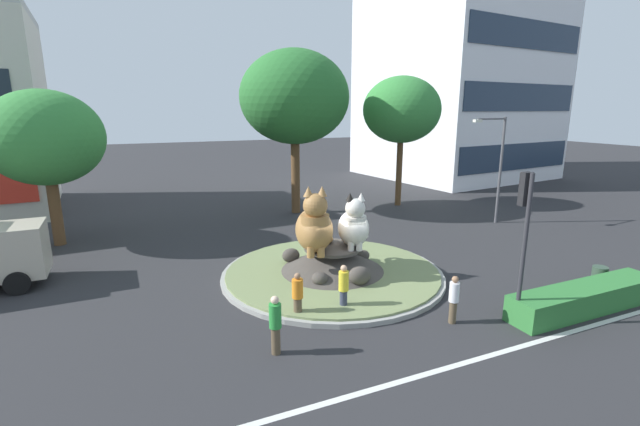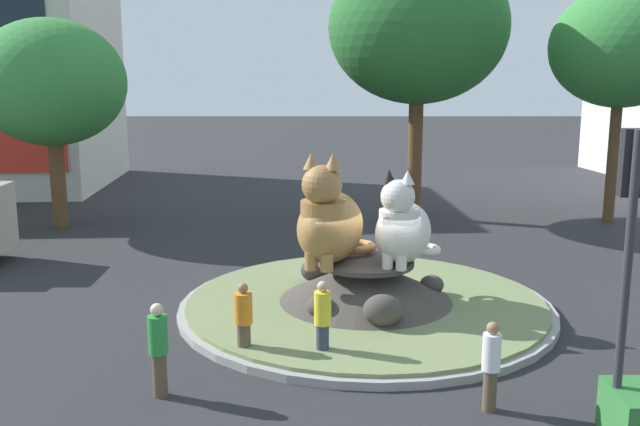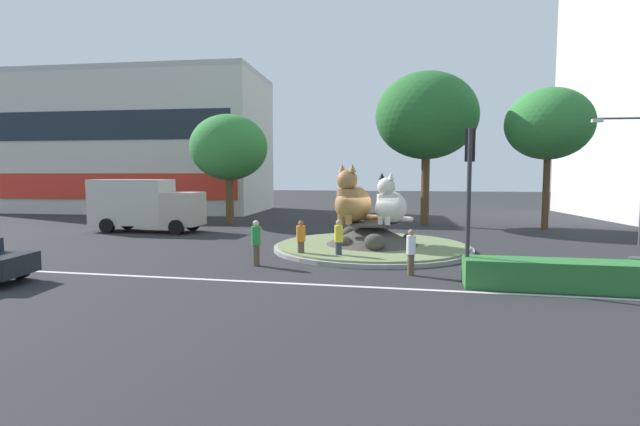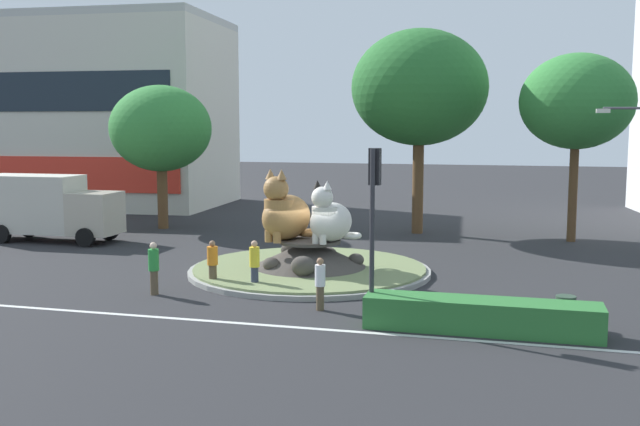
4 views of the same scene
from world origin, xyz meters
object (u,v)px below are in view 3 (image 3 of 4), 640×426
traffic_light_mast (469,176)px  delivery_box_truck (144,204)px  streetlight_arm (637,169)px  second_tree_near_tower (427,116)px  pedestrian_orange_shirt (301,239)px  pedestrian_green_shirt (256,242)px  cat_statue_white (390,205)px  cat_statue_tabby (352,201)px  third_tree_left (549,124)px  litter_bin (638,271)px  pedestrian_white_shirt (411,251)px  shophouse_block (130,144)px  broadleaf_tree_behind_island (229,148)px  pedestrian_yellow_shirt (339,239)px

traffic_light_mast → delivery_box_truck: traffic_light_mast is taller
streetlight_arm → second_tree_near_tower: bearing=-42.1°
second_tree_near_tower → streetlight_arm: second_tree_near_tower is taller
pedestrian_orange_shirt → pedestrian_green_shirt: bearing=-33.4°
cat_statue_white → streetlight_arm: (11.86, 4.15, 1.68)m
delivery_box_truck → cat_statue_white: bearing=-17.0°
delivery_box_truck → cat_statue_tabby: bearing=-18.9°
cat_statue_white → third_tree_left: bearing=161.0°
pedestrian_green_shirt → litter_bin: size_ratio=1.98×
delivery_box_truck → streetlight_arm: bearing=-1.5°
third_tree_left → delivery_box_truck: 26.13m
pedestrian_green_shirt → pedestrian_white_shirt: bearing=85.9°
cat_statue_tabby → streetlight_arm: streetlight_arm is taller
second_tree_near_tower → cat_statue_white: bearing=-98.9°
third_tree_left → litter_bin: 17.34m
traffic_light_mast → shophouse_block: (-29.15, 25.87, 3.04)m
delivery_box_truck → third_tree_left: bearing=13.8°
pedestrian_white_shirt → streetlight_arm: bearing=132.4°
broadleaf_tree_behind_island → pedestrian_yellow_shirt: broadleaf_tree_behind_island is taller
litter_bin → cat_statue_white: bearing=147.6°
broadleaf_tree_behind_island → pedestrian_white_shirt: broadleaf_tree_behind_island is taller
shophouse_block → delivery_box_truck: size_ratio=3.89×
broadleaf_tree_behind_island → cat_statue_tabby: bearing=-44.2°
pedestrian_yellow_shirt → delivery_box_truck: 15.25m
broadleaf_tree_behind_island → litter_bin: size_ratio=8.70×
traffic_light_mast → pedestrian_yellow_shirt: traffic_light_mast is taller
pedestrian_yellow_shirt → pedestrian_green_shirt: size_ratio=0.96×
cat_statue_white → broadleaf_tree_behind_island: size_ratio=0.30×
delivery_box_truck → litter_bin: 25.34m
second_tree_near_tower → pedestrian_orange_shirt: second_tree_near_tower is taller
pedestrian_green_shirt → cat_statue_tabby: bearing=146.7°
third_tree_left → cat_statue_tabby: bearing=-135.9°
second_tree_near_tower → pedestrian_white_shirt: size_ratio=6.46×
cat_statue_tabby → delivery_box_truck: size_ratio=0.41×
cat_statue_tabby → delivery_box_truck: cat_statue_tabby is taller
pedestrian_yellow_shirt → broadleaf_tree_behind_island: bearing=31.9°
third_tree_left → streetlight_arm: bearing=-70.8°
pedestrian_orange_shirt → third_tree_left: bearing=140.2°
cat_statue_tabby → pedestrian_yellow_shirt: bearing=15.7°
traffic_light_mast → pedestrian_orange_shirt: size_ratio=3.09×
streetlight_arm → traffic_light_mast: bearing=43.2°
cat_statue_tabby → third_tree_left: bearing=153.0°
cat_statue_tabby → pedestrian_yellow_shirt: size_ratio=1.66×
traffic_light_mast → delivery_box_truck: (-18.08, 10.34, -1.77)m
cat_statue_white → delivery_box_truck: bearing=-84.0°
cat_statue_white → pedestrian_green_shirt: size_ratio=1.33×
delivery_box_truck → pedestrian_white_shirt: bearing=-31.2°
cat_statue_tabby → broadleaf_tree_behind_island: broadleaf_tree_behind_island is taller
pedestrian_orange_shirt → delivery_box_truck: size_ratio=0.24×
traffic_light_mast → streetlight_arm: bearing=-35.7°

